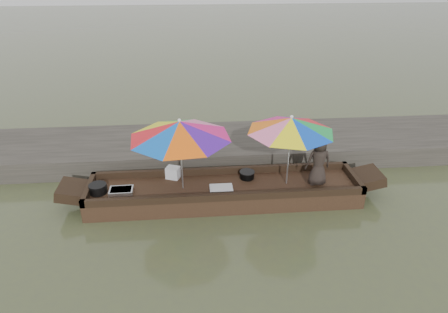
{
  "coord_description": "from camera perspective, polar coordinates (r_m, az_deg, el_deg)",
  "views": [
    {
      "loc": [
        -0.65,
        -7.25,
        4.7
      ],
      "look_at": [
        0.0,
        0.1,
        1.0
      ],
      "focal_mm": 32.0,
      "sensor_mm": 36.0,
      "label": 1
    }
  ],
  "objects": [
    {
      "name": "tray_scallop",
      "position": [
        8.33,
        -0.4,
        -4.62
      ],
      "size": [
        0.48,
        0.33,
        0.06
      ],
      "primitive_type": "cube",
      "rotation": [
        0.0,
        0.0,
        -0.0
      ],
      "color": "silver",
      "rests_on": "boat_hull"
    },
    {
      "name": "umbrella_bow",
      "position": [
        8.09,
        -6.13,
        0.23
      ],
      "size": [
        2.58,
        2.58,
        1.55
      ],
      "primitive_type": null,
      "rotation": [
        0.0,
        0.0,
        -0.29
      ],
      "color": "#E51474",
      "rests_on": "boat_hull"
    },
    {
      "name": "umbrella_stern",
      "position": [
        8.33,
        9.26,
        0.82
      ],
      "size": [
        1.95,
        1.95,
        1.55
      ],
      "primitive_type": null,
      "rotation": [
        0.0,
        0.0,
        0.1
      ],
      "color": "red",
      "rests_on": "boat_hull"
    },
    {
      "name": "cooking_pot",
      "position": [
        8.6,
        -17.56,
        -4.41
      ],
      "size": [
        0.36,
        0.36,
        0.19
      ],
      "primitive_type": "cylinder",
      "color": "black",
      "rests_on": "boat_hull"
    },
    {
      "name": "water",
      "position": [
        8.67,
        0.06,
        -6.22
      ],
      "size": [
        80.0,
        80.0,
        0.0
      ],
      "primitive_type": "plane",
      "color": "#454B31",
      "rests_on": "ground"
    },
    {
      "name": "dock",
      "position": [
        10.47,
        -1.01,
        1.46
      ],
      "size": [
        22.0,
        2.2,
        0.5
      ],
      "primitive_type": "cube",
      "color": "#2D2B26",
      "rests_on": "ground"
    },
    {
      "name": "boat_hull",
      "position": [
        8.57,
        0.06,
        -5.24
      ],
      "size": [
        5.72,
        1.2,
        0.35
      ],
      "primitive_type": "cube",
      "color": "black",
      "rests_on": "water"
    },
    {
      "name": "tray_crayfish",
      "position": [
        8.49,
        -14.47,
        -4.8
      ],
      "size": [
        0.48,
        0.34,
        0.09
      ],
      "primitive_type": "cube",
      "rotation": [
        0.0,
        0.0,
        0.01
      ],
      "color": "silver",
      "rests_on": "boat_hull"
    },
    {
      "name": "supply_bag",
      "position": [
        8.79,
        -7.29,
        -2.29
      ],
      "size": [
        0.34,
        0.31,
        0.26
      ],
      "primitive_type": "cube",
      "rotation": [
        0.0,
        0.0,
        -0.37
      ],
      "color": "silver",
      "rests_on": "boat_hull"
    },
    {
      "name": "charcoal_grill",
      "position": [
        8.76,
        3.31,
        -2.67
      ],
      "size": [
        0.31,
        0.31,
        0.15
      ],
      "primitive_type": "cylinder",
      "color": "black",
      "rests_on": "boat_hull"
    },
    {
      "name": "vendor",
      "position": [
        8.54,
        13.35,
        -0.64
      ],
      "size": [
        0.55,
        0.38,
        1.08
      ],
      "primitive_type": "imported",
      "rotation": [
        0.0,
        0.0,
        3.21
      ],
      "color": "black",
      "rests_on": "boat_hull"
    }
  ]
}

